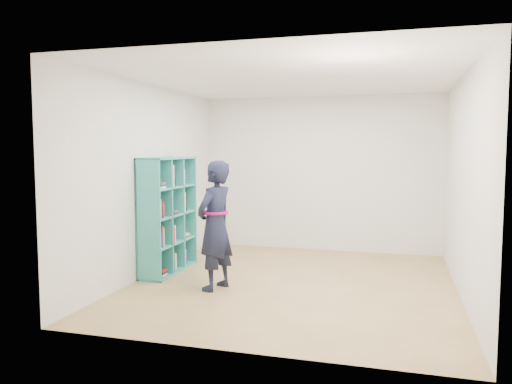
# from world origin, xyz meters

# --- Properties ---
(floor) EXTENTS (4.50, 4.50, 0.00)m
(floor) POSITION_xyz_m (0.00, 0.00, 0.00)
(floor) COLOR olive
(floor) RESTS_ON ground
(ceiling) EXTENTS (4.50, 4.50, 0.00)m
(ceiling) POSITION_xyz_m (0.00, 0.00, 2.60)
(ceiling) COLOR white
(ceiling) RESTS_ON wall_back
(wall_left) EXTENTS (0.02, 4.50, 2.60)m
(wall_left) POSITION_xyz_m (-2.00, 0.00, 1.30)
(wall_left) COLOR silver
(wall_left) RESTS_ON floor
(wall_right) EXTENTS (0.02, 4.50, 2.60)m
(wall_right) POSITION_xyz_m (2.00, 0.00, 1.30)
(wall_right) COLOR silver
(wall_right) RESTS_ON floor
(wall_back) EXTENTS (4.00, 0.02, 2.60)m
(wall_back) POSITION_xyz_m (0.00, 2.25, 1.30)
(wall_back) COLOR silver
(wall_back) RESTS_ON floor
(wall_front) EXTENTS (4.00, 0.02, 2.60)m
(wall_front) POSITION_xyz_m (0.00, -2.25, 1.30)
(wall_front) COLOR silver
(wall_front) RESTS_ON floor
(bookshelf) EXTENTS (0.35, 1.21, 1.61)m
(bookshelf) POSITION_xyz_m (-1.84, 0.15, 0.78)
(bookshelf) COLOR teal
(bookshelf) RESTS_ON floor
(person) EXTENTS (0.53, 0.66, 1.58)m
(person) POSITION_xyz_m (-0.87, -0.50, 0.79)
(person) COLOR black
(person) RESTS_ON floor
(smartphone) EXTENTS (0.03, 0.10, 0.14)m
(smartphone) POSITION_xyz_m (-0.97, -0.37, 0.90)
(smartphone) COLOR silver
(smartphone) RESTS_ON person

